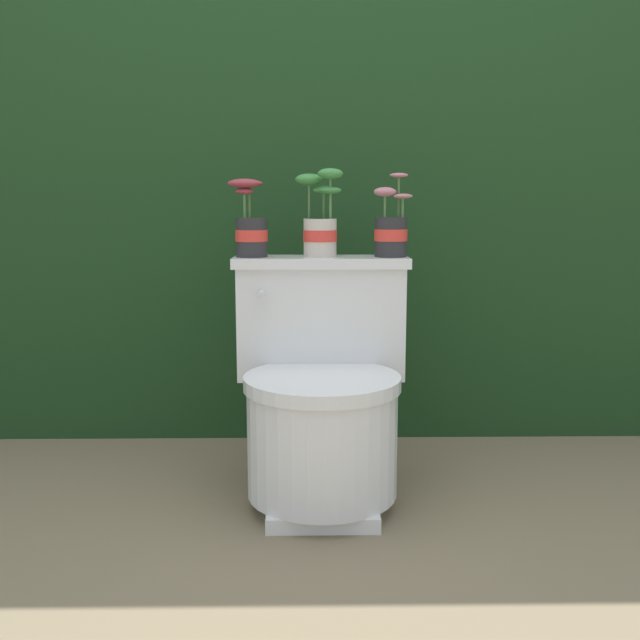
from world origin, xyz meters
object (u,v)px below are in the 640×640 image
(toilet, at_px, (320,398))
(potted_plant_middle, at_px, (389,231))
(potted_plant_midleft, at_px, (319,224))
(potted_plant_left, at_px, (249,227))

(toilet, xyz_separation_m, potted_plant_middle, (0.20, 0.15, 0.46))
(toilet, height_order, potted_plant_midleft, potted_plant_midleft)
(potted_plant_left, xyz_separation_m, potted_plant_middle, (0.41, -0.00, -0.01))
(toilet, distance_m, potted_plant_left, 0.54)
(potted_plant_left, distance_m, potted_plant_midleft, 0.20)
(potted_plant_left, distance_m, potted_plant_middle, 0.41)
(toilet, height_order, potted_plant_middle, potted_plant_middle)
(toilet, distance_m, potted_plant_midleft, 0.51)
(potted_plant_left, relative_size, potted_plant_midleft, 0.88)
(toilet, relative_size, potted_plant_left, 3.01)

